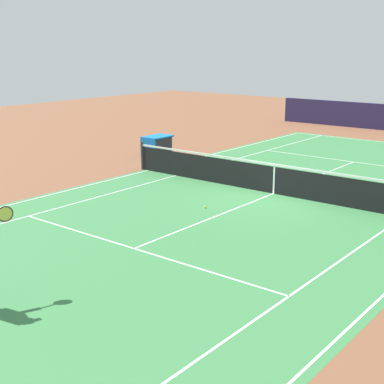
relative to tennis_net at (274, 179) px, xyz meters
The scene contains 6 objects.
ground_plane 0.49m from the tennis_net, ahead, with size 60.00×60.00×0.00m, color brown.
court_slab 0.49m from the tennis_net, ahead, with size 24.20×11.40×0.00m, color #387A42.
court_line_markings 0.49m from the tennis_net, ahead, with size 23.85×11.05×0.01m.
tennis_net is the anchor object (origin of this frame).
tennis_ball 2.82m from the tennis_net, 15.10° to the right, with size 0.07×0.07×0.07m, color #CCE01E.
equipment_cart_tarped 7.60m from the tennis_net, 108.43° to the right, with size 1.25×0.84×0.85m.
Camera 1 is at (15.15, 8.73, 4.63)m, focal length 52.05 mm.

